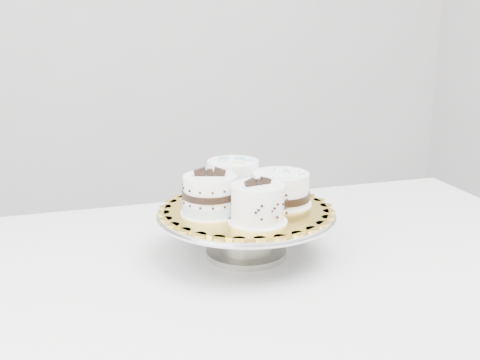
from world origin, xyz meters
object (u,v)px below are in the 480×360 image
object	(u,v)px
cake_swirl	(258,204)
cake_ribbon	(281,189)
cake_banded	(210,196)
cake_stand	(246,225)
table	(277,297)
cake_board	(246,210)
cake_dots	(233,179)

from	to	relation	value
cake_swirl	cake_ribbon	bearing A→B (deg)	37.05
cake_swirl	cake_banded	bearing A→B (deg)	123.17
cake_ribbon	cake_stand	bearing A→B (deg)	-154.92
table	cake_board	size ratio (longest dim) A/B	4.17
cake_banded	cake_dots	bearing A→B (deg)	68.87
cake_banded	cake_dots	distance (m)	0.11
cake_swirl	cake_dots	size ratio (longest dim) A/B	0.78
table	cake_board	world-z (taller)	cake_board
cake_stand	cake_swirl	xyz separation A→B (m)	(-0.01, -0.08, 0.06)
table	cake_stand	distance (m)	0.15
cake_stand	cake_board	xyz separation A→B (m)	(0.00, 0.00, 0.03)
cake_swirl	cake_dots	world-z (taller)	cake_swirl
cake_swirl	cake_banded	world-z (taller)	cake_banded
cake_dots	cake_ribbon	xyz separation A→B (m)	(0.07, -0.07, -0.01)
cake_stand	cake_banded	distance (m)	0.10
cake_stand	cake_swirl	distance (m)	0.10
table	cake_dots	distance (m)	0.24
cake_board	cake_ribbon	bearing A→B (deg)	1.95
cake_stand	cake_ribbon	world-z (taller)	cake_ribbon
cake_ribbon	cake_dots	bearing A→B (deg)	157.22
cake_swirl	cake_banded	distance (m)	0.10
cake_stand	cake_board	size ratio (longest dim) A/B	1.09
cake_swirl	table	bearing A→B (deg)	24.06
table	cake_stand	size ratio (longest dim) A/B	3.82
cake_stand	cake_ribbon	bearing A→B (deg)	1.95
table	cake_swirl	distance (m)	0.21
cake_banded	cake_dots	xyz separation A→B (m)	(0.07, 0.08, 0.00)
cake_board	cake_banded	xyz separation A→B (m)	(-0.07, -0.00, 0.03)
cake_swirl	cake_ribbon	size ratio (longest dim) A/B	0.75
cake_stand	cake_dots	size ratio (longest dim) A/B	2.50
cake_swirl	cake_stand	bearing A→B (deg)	76.67
table	cake_banded	distance (m)	0.24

